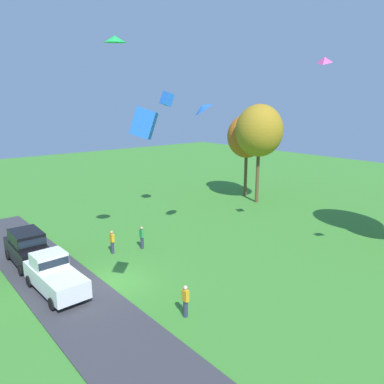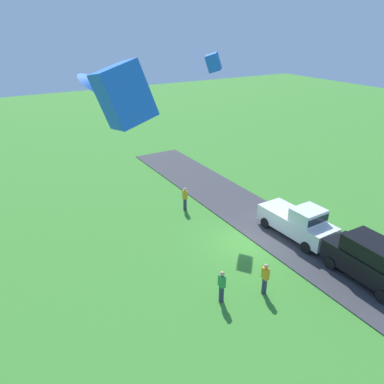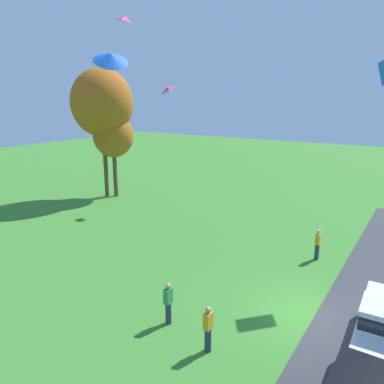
{
  "view_description": "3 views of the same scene",
  "coord_description": "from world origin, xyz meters",
  "px_view_note": "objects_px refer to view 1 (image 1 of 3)",
  "views": [
    {
      "loc": [
        18.89,
        -9.54,
        10.53
      ],
      "look_at": [
        1.04,
        5.31,
        5.01
      ],
      "focal_mm": 35.0,
      "sensor_mm": 36.0,
      "label": 1
    },
    {
      "loc": [
        -14.95,
        12.67,
        12.13
      ],
      "look_at": [
        0.35,
        3.62,
        4.05
      ],
      "focal_mm": 35.0,
      "sensor_mm": 36.0,
      "label": 2
    },
    {
      "loc": [
        -13.9,
        -3.49,
        8.6
      ],
      "look_at": [
        1.97,
        6.77,
        3.79
      ],
      "focal_mm": 35.0,
      "sensor_mm": 36.0,
      "label": 3
    }
  ],
  "objects_px": {
    "person_on_lawn": "(185,301)",
    "kite_diamond_high_right": "(325,60)",
    "car_suv_near_entrance": "(27,246)",
    "tree_right_of_center": "(259,131)",
    "tree_far_left": "(247,136)",
    "car_pickup_by_flagpole": "(54,274)",
    "kite_delta_topmost": "(115,39)",
    "person_watching_sky": "(112,242)",
    "kite_box_high_left": "(167,99)",
    "kite_box_mid_center": "(144,123)",
    "person_beside_suv": "(142,237)",
    "kite_delta_trailing_tail": "(203,108)"
  },
  "relations": [
    {
      "from": "person_on_lawn",
      "to": "kite_diamond_high_right",
      "type": "distance_m",
      "value": 17.53
    },
    {
      "from": "car_suv_near_entrance",
      "to": "tree_right_of_center",
      "type": "distance_m",
      "value": 25.06
    },
    {
      "from": "tree_far_left",
      "to": "car_pickup_by_flagpole",
      "type": "bearing_deg",
      "value": -71.22
    },
    {
      "from": "car_suv_near_entrance",
      "to": "kite_delta_topmost",
      "type": "height_order",
      "value": "kite_delta_topmost"
    },
    {
      "from": "car_pickup_by_flagpole",
      "to": "person_watching_sky",
      "type": "bearing_deg",
      "value": 119.73
    },
    {
      "from": "person_on_lawn",
      "to": "kite_delta_topmost",
      "type": "xyz_separation_m",
      "value": [
        -7.12,
        0.6,
        13.23
      ]
    },
    {
      "from": "kite_box_high_left",
      "to": "kite_box_mid_center",
      "type": "bearing_deg",
      "value": -38.88
    },
    {
      "from": "tree_right_of_center",
      "to": "kite_diamond_high_right",
      "type": "relative_size",
      "value": 13.09
    },
    {
      "from": "person_beside_suv",
      "to": "kite_box_mid_center",
      "type": "distance_m",
      "value": 14.41
    },
    {
      "from": "car_pickup_by_flagpole",
      "to": "kite_diamond_high_right",
      "type": "distance_m",
      "value": 21.32
    },
    {
      "from": "person_beside_suv",
      "to": "kite_diamond_high_right",
      "type": "xyz_separation_m",
      "value": [
        8.28,
        9.13,
        12.39
      ]
    },
    {
      "from": "car_suv_near_entrance",
      "to": "kite_box_high_left",
      "type": "height_order",
      "value": "kite_box_high_left"
    },
    {
      "from": "person_beside_suv",
      "to": "tree_far_left",
      "type": "relative_size",
      "value": 0.18
    },
    {
      "from": "tree_far_left",
      "to": "car_suv_near_entrance",
      "type": "bearing_deg",
      "value": -81.53
    },
    {
      "from": "tree_far_left",
      "to": "kite_delta_trailing_tail",
      "type": "height_order",
      "value": "kite_delta_trailing_tail"
    },
    {
      "from": "person_on_lawn",
      "to": "person_beside_suv",
      "type": "xyz_separation_m",
      "value": [
        -9.17,
        3.24,
        0.0
      ]
    },
    {
      "from": "kite_box_mid_center",
      "to": "kite_diamond_high_right",
      "type": "distance_m",
      "value": 15.38
    },
    {
      "from": "tree_far_left",
      "to": "kite_box_mid_center",
      "type": "xyz_separation_m",
      "value": [
        16.02,
        -23.86,
        2.88
      ]
    },
    {
      "from": "car_pickup_by_flagpole",
      "to": "kite_delta_trailing_tail",
      "type": "bearing_deg",
      "value": 92.5
    },
    {
      "from": "person_watching_sky",
      "to": "tree_right_of_center",
      "type": "distance_m",
      "value": 20.37
    },
    {
      "from": "person_watching_sky",
      "to": "kite_delta_trailing_tail",
      "type": "xyz_separation_m",
      "value": [
        2.48,
        6.39,
        9.36
      ]
    },
    {
      "from": "car_suv_near_entrance",
      "to": "kite_diamond_high_right",
      "type": "relative_size",
      "value": 5.78
    },
    {
      "from": "kite_diamond_high_right",
      "to": "tree_far_left",
      "type": "bearing_deg",
      "value": 148.35
    },
    {
      "from": "car_pickup_by_flagpole",
      "to": "kite_box_mid_center",
      "type": "height_order",
      "value": "kite_box_mid_center"
    },
    {
      "from": "car_pickup_by_flagpole",
      "to": "kite_box_mid_center",
      "type": "distance_m",
      "value": 11.48
    },
    {
      "from": "person_watching_sky",
      "to": "tree_far_left",
      "type": "xyz_separation_m",
      "value": [
        -5.67,
        20.22,
        6.01
      ]
    },
    {
      "from": "person_watching_sky",
      "to": "tree_far_left",
      "type": "relative_size",
      "value": 0.18
    },
    {
      "from": "kite_delta_trailing_tail",
      "to": "car_pickup_by_flagpole",
      "type": "bearing_deg",
      "value": -87.5
    },
    {
      "from": "tree_far_left",
      "to": "kite_box_mid_center",
      "type": "distance_m",
      "value": 28.88
    },
    {
      "from": "person_on_lawn",
      "to": "person_watching_sky",
      "type": "bearing_deg",
      "value": 173.51
    },
    {
      "from": "car_pickup_by_flagpole",
      "to": "person_on_lawn",
      "type": "bearing_deg",
      "value": 31.39
    },
    {
      "from": "kite_delta_trailing_tail",
      "to": "kite_box_mid_center",
      "type": "distance_m",
      "value": 12.75
    },
    {
      "from": "person_on_lawn",
      "to": "kite_diamond_high_right",
      "type": "bearing_deg",
      "value": 94.14
    },
    {
      "from": "car_suv_near_entrance",
      "to": "person_beside_suv",
      "type": "xyz_separation_m",
      "value": [
        2.46,
        7.35,
        -0.42
      ]
    },
    {
      "from": "kite_diamond_high_right",
      "to": "kite_box_high_left",
      "type": "bearing_deg",
      "value": -165.79
    },
    {
      "from": "car_pickup_by_flagpole",
      "to": "kite_box_high_left",
      "type": "xyz_separation_m",
      "value": [
        -7.06,
        13.23,
        9.79
      ]
    },
    {
      "from": "tree_right_of_center",
      "to": "kite_box_high_left",
      "type": "distance_m",
      "value": 11.5
    },
    {
      "from": "kite_delta_topmost",
      "to": "kite_box_mid_center",
      "type": "bearing_deg",
      "value": -22.07
    },
    {
      "from": "car_pickup_by_flagpole",
      "to": "person_watching_sky",
      "type": "height_order",
      "value": "car_pickup_by_flagpole"
    },
    {
      "from": "person_watching_sky",
      "to": "person_on_lawn",
      "type": "xyz_separation_m",
      "value": [
        9.76,
        -1.11,
        0.0
      ]
    },
    {
      "from": "person_on_lawn",
      "to": "tree_right_of_center",
      "type": "bearing_deg",
      "value": 122.11
    },
    {
      "from": "car_suv_near_entrance",
      "to": "kite_box_mid_center",
      "type": "relative_size",
      "value": 4.27
    },
    {
      "from": "kite_delta_topmost",
      "to": "kite_box_mid_center",
      "type": "height_order",
      "value": "kite_delta_topmost"
    },
    {
      "from": "car_pickup_by_flagpole",
      "to": "kite_delta_topmost",
      "type": "distance_m",
      "value": 13.84
    },
    {
      "from": "kite_diamond_high_right",
      "to": "person_beside_suv",
      "type": "bearing_deg",
      "value": -132.18
    },
    {
      "from": "car_suv_near_entrance",
      "to": "car_pickup_by_flagpole",
      "type": "distance_m",
      "value": 4.87
    },
    {
      "from": "tree_far_left",
      "to": "tree_right_of_center",
      "type": "xyz_separation_m",
      "value": [
        2.82,
        -1.24,
        0.84
      ]
    },
    {
      "from": "kite_delta_topmost",
      "to": "kite_diamond_high_right",
      "type": "distance_m",
      "value": 13.34
    },
    {
      "from": "car_suv_near_entrance",
      "to": "person_watching_sky",
      "type": "height_order",
      "value": "car_suv_near_entrance"
    },
    {
      "from": "car_suv_near_entrance",
      "to": "kite_delta_trailing_tail",
      "type": "bearing_deg",
      "value": 69.41
    }
  ]
}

